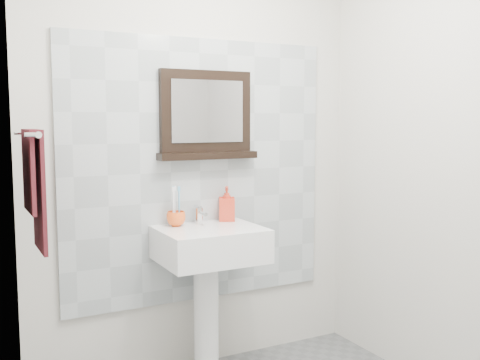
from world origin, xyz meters
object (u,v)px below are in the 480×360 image
toothbrush_cup (176,219)px  framed_mirror (206,117)px  pedestal_sink (209,261)px  hand_towel (35,181)px  soap_dispenser (227,204)px

toothbrush_cup → framed_mirror: bearing=16.3°
pedestal_sink → hand_towel: hand_towel is taller
framed_mirror → soap_dispenser: bearing=-21.6°
toothbrush_cup → soap_dispenser: (0.32, 0.02, 0.06)m
soap_dispenser → framed_mirror: 0.51m
toothbrush_cup → soap_dispenser: 0.33m
hand_towel → pedestal_sink: bearing=6.1°
pedestal_sink → hand_towel: size_ratio=1.75×
pedestal_sink → soap_dispenser: (0.18, 0.14, 0.28)m
pedestal_sink → toothbrush_cup: 0.29m
toothbrush_cup → hand_towel: hand_towel is taller
toothbrush_cup → framed_mirror: size_ratio=0.18×
soap_dispenser → hand_towel: bearing=-142.6°
pedestal_sink → framed_mirror: bearing=69.6°
pedestal_sink → soap_dispenser: 0.36m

